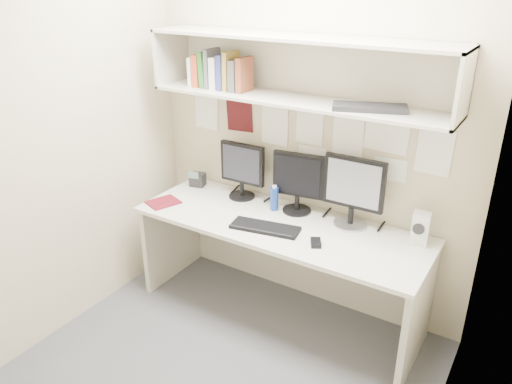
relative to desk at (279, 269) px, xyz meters
The scene contains 19 objects.
floor 0.75m from the desk, 90.00° to the right, with size 2.40×2.00×0.01m, color #48484D.
wall_back 1.00m from the desk, 90.00° to the left, with size 2.40×0.02×2.60m, color #BBAF8F.
wall_front 1.90m from the desk, 90.00° to the right, with size 2.40×0.02×2.60m, color #BBAF8F.
wall_left 1.65m from the desk, 151.57° to the right, with size 0.02×2.00×2.60m, color #BBAF8F.
wall_right 1.65m from the desk, 28.43° to the right, with size 0.02×2.00×2.60m, color #BBAF8F.
desk is the anchor object (origin of this frame).
overhead_hutch 1.37m from the desk, 90.00° to the left, with size 2.00×0.38×0.40m.
pinned_papers 0.95m from the desk, 90.00° to the left, with size 1.92×0.01×0.48m, color white, non-canonical shape.
monitor_left 0.77m from the desk, 153.85° to the left, with size 0.36×0.20×0.41m.
monitor_center 0.64m from the desk, 86.33° to the left, with size 0.37×0.20×0.43m.
monitor_right 0.78m from the desk, 27.99° to the left, with size 0.41×0.22×0.47m.
keyboard 0.40m from the desk, 105.24° to the right, with size 0.45×0.16×0.02m, color black.
mouse 0.53m from the desk, 23.91° to the right, with size 0.06×0.10×0.03m, color black.
speaker 1.00m from the desk, 13.48° to the left, with size 0.12×0.12×0.21m.
blue_bottle 0.49m from the desk, 131.91° to the left, with size 0.06×0.06×0.18m.
maroon_notebook 0.97m from the desk, 168.21° to the right, with size 0.18×0.22×0.01m, color maroon.
desk_phone 0.98m from the desk, 166.51° to the left, with size 0.13×0.13×0.13m.
book_stack 1.41m from the desk, 165.37° to the left, with size 0.44×0.16×0.26m.
hutch_tray 1.30m from the desk, 14.05° to the left, with size 0.42×0.16×0.03m, color black.
Camera 1 is at (1.43, -1.96, 2.27)m, focal length 35.00 mm.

